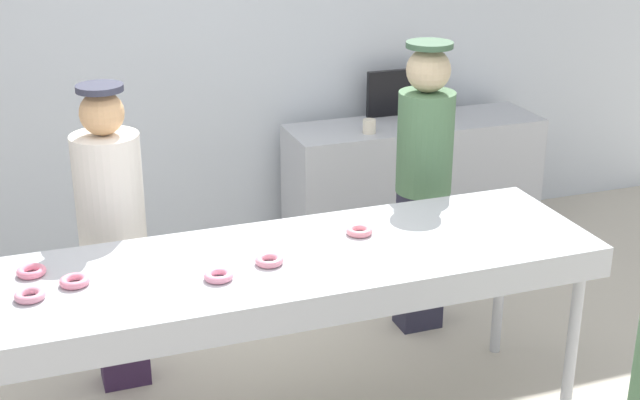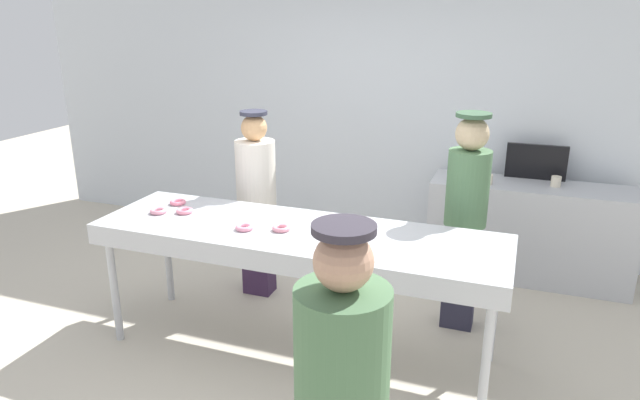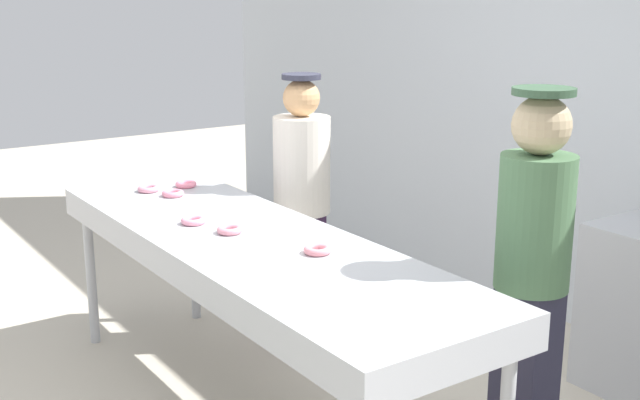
% 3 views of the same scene
% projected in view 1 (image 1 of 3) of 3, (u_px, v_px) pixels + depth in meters
% --- Properties ---
extents(back_wall, '(8.00, 0.12, 2.95)m').
position_uv_depth(back_wall, '(177.00, 37.00, 5.70)').
color(back_wall, silver).
rests_on(back_wall, ground).
extents(fryer_conveyor, '(2.81, 0.82, 0.93)m').
position_uv_depth(fryer_conveyor, '(287.00, 271.00, 3.92)').
color(fryer_conveyor, '#B7BABF').
rests_on(fryer_conveyor, ground).
extents(strawberry_donut_0, '(0.13, 0.13, 0.03)m').
position_uv_depth(strawberry_donut_0, '(269.00, 261.00, 3.81)').
color(strawberry_donut_0, pink).
rests_on(strawberry_donut_0, fryer_conveyor).
extents(strawberry_donut_1, '(0.17, 0.17, 0.03)m').
position_uv_depth(strawberry_donut_1, '(30.00, 295.00, 3.51)').
color(strawberry_donut_1, pink).
rests_on(strawberry_donut_1, fryer_conveyor).
extents(strawberry_donut_2, '(0.15, 0.15, 0.03)m').
position_uv_depth(strawberry_donut_2, '(75.00, 281.00, 3.63)').
color(strawberry_donut_2, pink).
rests_on(strawberry_donut_2, fryer_conveyor).
extents(strawberry_donut_3, '(0.16, 0.16, 0.03)m').
position_uv_depth(strawberry_donut_3, '(31.00, 271.00, 3.71)').
color(strawberry_donut_3, pink).
rests_on(strawberry_donut_3, fryer_conveyor).
extents(strawberry_donut_4, '(0.14, 0.14, 0.03)m').
position_uv_depth(strawberry_donut_4, '(359.00, 231.00, 4.11)').
color(strawberry_donut_4, pink).
rests_on(strawberry_donut_4, fryer_conveyor).
extents(strawberry_donut_5, '(0.16, 0.16, 0.03)m').
position_uv_depth(strawberry_donut_5, '(219.00, 276.00, 3.67)').
color(strawberry_donut_5, pink).
rests_on(strawberry_donut_5, fryer_conveyor).
extents(worker_baker, '(0.31, 0.31, 1.66)m').
position_uv_depth(worker_baker, '(424.00, 174.00, 4.87)').
color(worker_baker, '#28273A').
rests_on(worker_baker, ground).
extents(worker_assistant, '(0.33, 0.33, 1.58)m').
position_uv_depth(worker_assistant, '(112.00, 224.00, 4.33)').
color(worker_assistant, '#362140').
rests_on(worker_assistant, ground).
extents(prep_counter, '(1.75, 0.53, 0.88)m').
position_uv_depth(prep_counter, '(413.00, 184.00, 6.15)').
color(prep_counter, '#B7BABF').
rests_on(prep_counter, ground).
extents(paper_cup_0, '(0.08, 0.08, 0.09)m').
position_uv_depth(paper_cup_0, '(369.00, 126.00, 5.75)').
color(paper_cup_0, beige).
rests_on(paper_cup_0, prep_counter).
extents(paper_cup_1, '(0.08, 0.08, 0.09)m').
position_uv_depth(paper_cup_1, '(438.00, 113.00, 6.04)').
color(paper_cup_1, beige).
rests_on(paper_cup_1, prep_counter).
extents(menu_display, '(0.53, 0.04, 0.32)m').
position_uv_depth(menu_display, '(403.00, 92.00, 6.12)').
color(menu_display, black).
rests_on(menu_display, prep_counter).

